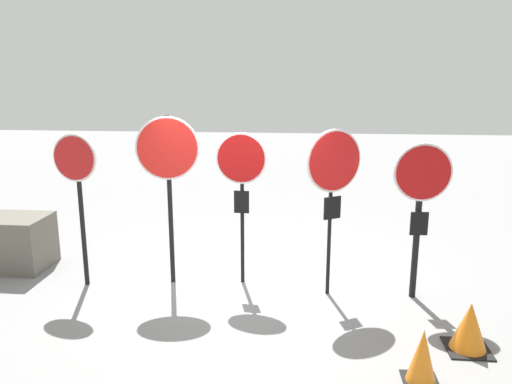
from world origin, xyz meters
name	(u,v)px	position (x,y,z in m)	size (l,w,h in m)	color
ground_plane	(244,286)	(0.00, 0.00, 0.00)	(40.00, 40.00, 0.00)	gray
stop_sign_0	(77,177)	(-2.32, -0.19, 1.63)	(0.67, 0.17, 2.24)	black
stop_sign_1	(168,161)	(-1.07, 0.02, 1.83)	(0.89, 0.19, 2.48)	black
stop_sign_2	(241,172)	(-0.04, 0.12, 1.68)	(0.73, 0.13, 2.25)	black
stop_sign_3	(334,172)	(1.24, -0.18, 1.76)	(0.74, 0.47, 2.34)	black
stop_sign_4	(421,194)	(2.39, -0.17, 1.49)	(0.77, 0.17, 2.17)	black
traffic_cone_0	(469,327)	(2.72, -1.49, 0.28)	(0.48, 0.48, 0.57)	black
traffic_cone_1	(422,357)	(2.05, -2.17, 0.28)	(0.35, 0.35, 0.58)	black
storage_crate	(15,242)	(-3.73, 0.40, 0.42)	(1.04, 0.84, 0.84)	#605B51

